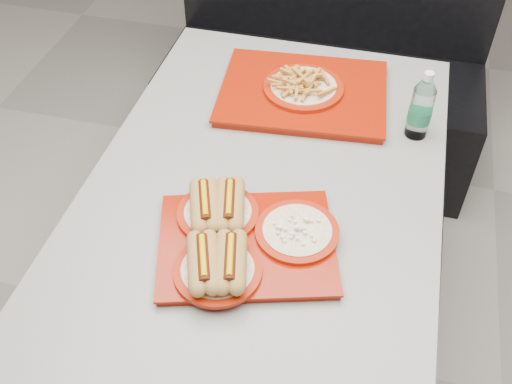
% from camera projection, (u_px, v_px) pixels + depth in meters
% --- Properties ---
extents(ground, '(6.00, 6.00, 0.00)m').
position_uv_depth(ground, '(261.00, 340.00, 2.07)').
color(ground, gray).
rests_on(ground, ground).
extents(diner_table, '(0.92, 1.42, 0.75)m').
position_uv_depth(diner_table, '(263.00, 228.00, 1.65)').
color(diner_table, black).
rests_on(diner_table, ground).
extents(booth_bench, '(1.30, 0.57, 1.35)m').
position_uv_depth(booth_bench, '(324.00, 68.00, 2.53)').
color(booth_bench, black).
rests_on(booth_bench, ground).
extents(tray_near, '(0.48, 0.42, 0.09)m').
position_uv_depth(tray_near, '(239.00, 238.00, 1.37)').
color(tray_near, '#8A1403').
rests_on(tray_near, diner_table).
extents(tray_far, '(0.52, 0.43, 0.10)m').
position_uv_depth(tray_far, '(303.00, 89.00, 1.78)').
color(tray_far, '#8A1403').
rests_on(tray_far, diner_table).
extents(water_bottle, '(0.06, 0.06, 0.20)m').
position_uv_depth(water_bottle, '(421.00, 109.00, 1.62)').
color(water_bottle, silver).
rests_on(water_bottle, diner_table).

